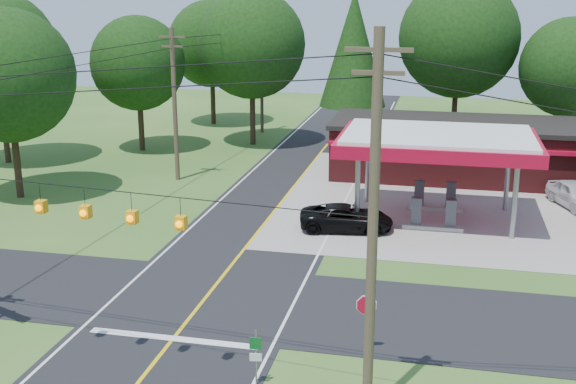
% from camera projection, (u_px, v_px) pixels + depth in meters
% --- Properties ---
extents(ground, '(120.00, 120.00, 0.00)m').
position_uv_depth(ground, '(205.00, 299.00, 29.89)').
color(ground, '#2E5D21').
rests_on(ground, ground).
extents(main_highway, '(8.00, 120.00, 0.02)m').
position_uv_depth(main_highway, '(205.00, 299.00, 29.89)').
color(main_highway, black).
rests_on(main_highway, ground).
extents(cross_road, '(70.00, 7.00, 0.02)m').
position_uv_depth(cross_road, '(205.00, 299.00, 29.89)').
color(cross_road, black).
rests_on(cross_road, ground).
extents(lane_center_yellow, '(0.15, 110.00, 0.00)m').
position_uv_depth(lane_center_yellow, '(205.00, 299.00, 29.89)').
color(lane_center_yellow, yellow).
rests_on(lane_center_yellow, main_highway).
extents(gas_canopy, '(10.60, 7.40, 4.88)m').
position_uv_depth(gas_canopy, '(438.00, 144.00, 39.08)').
color(gas_canopy, gray).
rests_on(gas_canopy, ground).
extents(convenience_store, '(16.40, 7.55, 3.80)m').
position_uv_depth(convenience_store, '(454.00, 148.00, 48.89)').
color(convenience_store, maroon).
rests_on(convenience_store, ground).
extents(utility_pole_near_right, '(1.80, 0.30, 11.50)m').
position_uv_depth(utility_pole_near_right, '(373.00, 229.00, 20.14)').
color(utility_pole_near_right, '#473828').
rests_on(utility_pole_near_right, ground).
extents(utility_pole_far_left, '(1.80, 0.30, 10.00)m').
position_uv_depth(utility_pole_far_left, '(175.00, 102.00, 47.02)').
color(utility_pole_far_left, '#473828').
rests_on(utility_pole_far_left, ground).
extents(utility_pole_north, '(0.30, 0.30, 9.50)m').
position_uv_depth(utility_pole_north, '(262.00, 79.00, 62.80)').
color(utility_pole_north, '#473828').
rests_on(utility_pole_north, ground).
extents(overhead_beacons, '(17.04, 2.04, 1.03)m').
position_uv_depth(overhead_beacons, '(107.00, 193.00, 22.76)').
color(overhead_beacons, black).
rests_on(overhead_beacons, ground).
extents(treeline_backdrop, '(70.27, 51.59, 13.30)m').
position_uv_depth(treeline_backdrop, '(324.00, 61.00, 50.22)').
color(treeline_backdrop, '#332316').
rests_on(treeline_backdrop, ground).
extents(suv_car, '(5.52, 5.52, 1.37)m').
position_uv_depth(suv_car, '(346.00, 218.00, 38.17)').
color(suv_car, black).
rests_on(suv_car, ground).
extents(sedan_car, '(5.70, 5.70, 1.51)m').
position_uv_depth(sedan_car, '(575.00, 195.00, 42.15)').
color(sedan_car, silver).
rests_on(sedan_car, ground).
extents(octagonal_stop_sign, '(0.76, 0.18, 2.17)m').
position_uv_depth(octagonal_stop_sign, '(366.00, 310.00, 25.18)').
color(octagonal_stop_sign, gray).
rests_on(octagonal_stop_sign, ground).
extents(route_sign_post, '(0.40, 0.11, 1.96)m').
position_uv_depth(route_sign_post, '(256.00, 353.00, 23.14)').
color(route_sign_post, gray).
rests_on(route_sign_post, ground).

